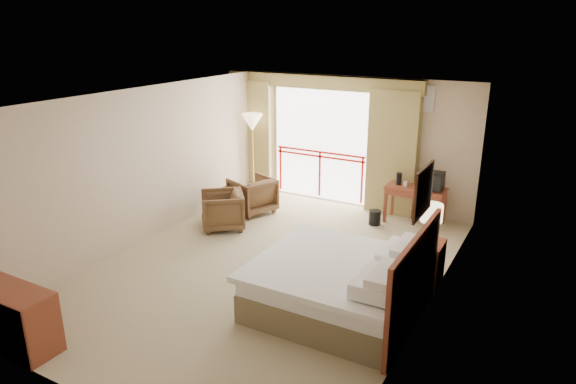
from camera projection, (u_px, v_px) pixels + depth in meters
The scene contains 29 objects.
floor at pixel (270, 267), 8.20m from camera, with size 7.00×7.00×0.00m, color #998B66.
ceiling at pixel (268, 97), 7.35m from camera, with size 7.00×7.00×0.00m, color white.
wall_back at pixel (356, 142), 10.67m from camera, with size 5.00×5.00×0.00m, color #C3AB8E.
wall_front at pixel (78, 285), 4.87m from camera, with size 5.00×5.00×0.00m, color #C3AB8E.
wall_left at pixel (146, 166), 8.93m from camera, with size 7.00×7.00×0.00m, color #C3AB8E.
wall_right at pixel (435, 216), 6.62m from camera, with size 7.00×7.00×0.00m, color #C3AB8E.
balcony_door at pixel (321, 145), 11.07m from camera, with size 2.40×2.40×0.00m, color white.
balcony_railing at pixel (320, 163), 11.18m from camera, with size 2.09×0.03×1.02m.
curtain_left at pixel (253, 136), 11.71m from camera, with size 1.00×0.26×2.50m, color olive.
curtain_right at pixel (393, 153), 10.19m from camera, with size 1.00×0.26×2.50m, color olive.
valance at pixel (320, 82), 10.56m from camera, with size 4.40×0.22×0.28m, color olive.
hvac_vent at pixel (421, 98), 9.73m from camera, with size 0.50×0.04×0.50m, color silver.
bed at pixel (342, 284), 6.89m from camera, with size 2.13×2.06×0.97m.
headboard at pixel (414, 283), 6.36m from camera, with size 0.06×2.10×1.30m, color maroon.
framed_art at pixel (423, 191), 5.97m from camera, with size 0.04×0.72×0.60m.
nightstand at pixel (426, 262), 7.66m from camera, with size 0.45×0.53×0.64m, color maroon.
table_lamp at pixel (432, 214), 7.46m from camera, with size 0.32×0.32×0.56m.
phone at pixel (422, 242), 7.44m from camera, with size 0.20×0.15×0.09m, color black.
desk at pixel (416, 195), 9.87m from camera, with size 1.12×0.54×0.73m.
tv at pixel (433, 181), 9.58m from camera, with size 0.39×0.31×0.35m.
coffee_maker at pixel (399, 179), 9.91m from camera, with size 0.11×0.11×0.24m, color black.
cup at pixel (405, 184), 9.82m from camera, with size 0.07×0.07×0.10m, color white.
wastebasket at pixel (375, 217), 9.89m from camera, with size 0.23×0.23×0.29m, color black.
armchair_far at pixel (253, 212), 10.59m from camera, with size 0.78×0.80×0.73m, color #4A321D.
armchair_near at pixel (223, 228), 9.77m from camera, with size 0.76×0.78×0.71m, color #4A321D.
side_table at pixel (234, 198), 10.22m from camera, with size 0.53×0.53×0.57m.
book at pixel (233, 189), 10.16m from camera, with size 0.19×0.25×0.02m, color white.
floor_lamp at pixel (252, 126), 11.22m from camera, with size 0.47×0.47×1.83m.
dresser at pixel (13, 318), 6.08m from camera, with size 1.15×0.49×0.77m.
Camera 1 is at (3.85, -6.32, 3.72)m, focal length 32.00 mm.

